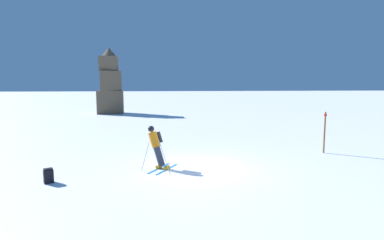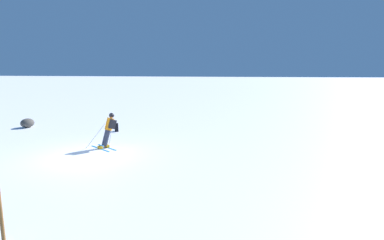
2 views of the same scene
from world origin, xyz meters
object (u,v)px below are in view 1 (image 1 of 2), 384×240
object	(u,v)px
rock_pillar	(110,86)
spare_backpack	(48,176)
skier	(156,145)
trail_marker	(325,131)

from	to	relation	value
rock_pillar	spare_backpack	xyz separation A→B (m)	(0.96, -25.10, -2.88)
skier	rock_pillar	distance (m)	24.31
spare_backpack	rock_pillar	bearing A→B (deg)	66.53
skier	rock_pillar	world-z (taller)	rock_pillar
skier	spare_backpack	distance (m)	3.93
spare_backpack	trail_marker	size ratio (longest dim) A/B	0.25
rock_pillar	trail_marker	xyz separation A→B (m)	(12.68, -22.29, -2.03)
skier	spare_backpack	bearing A→B (deg)	-127.31
rock_pillar	trail_marker	size ratio (longest dim) A/B	3.73
trail_marker	skier	bearing A→B (deg)	-169.62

